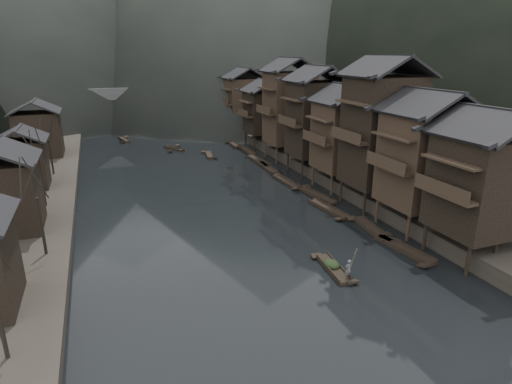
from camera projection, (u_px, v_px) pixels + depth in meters
name	position (u px, v px, depth m)	size (l,w,h in m)	color
water	(251.00, 249.00, 38.21)	(300.00, 300.00, 0.00)	black
right_bank	(348.00, 135.00, 85.12)	(40.00, 200.00, 1.80)	#2D2823
stilt_houses	(323.00, 112.00, 58.05)	(9.00, 67.60, 16.72)	black
left_houses	(17.00, 157.00, 47.53)	(8.10, 53.20, 8.73)	black
bare_trees	(40.00, 172.00, 38.41)	(3.78, 42.76, 7.56)	black
moored_sampans	(264.00, 164.00, 65.94)	(3.15, 72.17, 0.47)	black
midriver_boats	(169.00, 139.00, 84.34)	(15.12, 38.81, 0.45)	black
stone_bridge	(148.00, 103.00, 100.65)	(40.00, 6.00, 9.00)	#4C4C4F
hero_sampan	(333.00, 268.00, 34.40)	(1.62, 5.42, 0.44)	black
cargo_heap	(332.00, 260.00, 34.43)	(1.18, 1.54, 0.71)	black
boatman	(349.00, 267.00, 32.48)	(0.59, 0.39, 1.63)	#555557
bamboo_pole	(354.00, 233.00, 31.68)	(0.06, 0.06, 4.40)	#8C7A51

